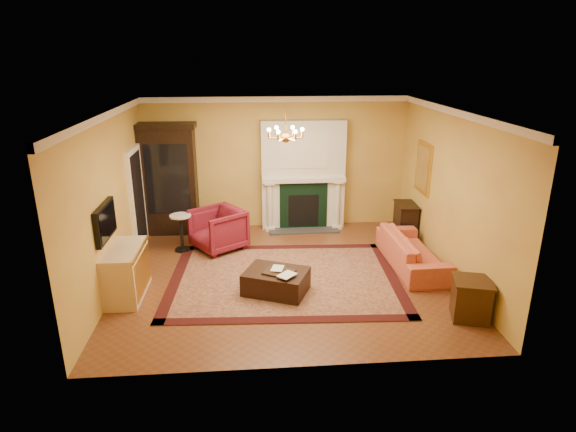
{
  "coord_description": "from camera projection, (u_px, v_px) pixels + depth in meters",
  "views": [
    {
      "loc": [
        -0.63,
        -8.06,
        3.93
      ],
      "look_at": [
        0.06,
        0.3,
        1.05
      ],
      "focal_mm": 30.0,
      "sensor_mm": 36.0,
      "label": 1
    }
  ],
  "objects": [
    {
      "name": "end_table",
      "position": [
        471.0,
        300.0,
        7.39
      ],
      "size": [
        0.65,
        0.65,
        0.61
      ],
      "primitive_type": "cube",
      "rotation": [
        0.0,
        0.0,
        -0.28
      ],
      "color": "#371F0F",
      "rests_on": "floor"
    },
    {
      "name": "topiary_right",
      "position": [
        337.0,
        165.0,
        10.93
      ],
      "size": [
        0.16,
        0.16,
        0.44
      ],
      "color": "gray",
      "rests_on": "fireplace"
    },
    {
      "name": "leather_ottoman",
      "position": [
        276.0,
        281.0,
        8.21
      ],
      "size": [
        1.24,
        1.09,
        0.38
      ],
      "primitive_type": "cube",
      "rotation": [
        0.0,
        0.0,
        -0.4
      ],
      "color": "black",
      "rests_on": "oriental_rug"
    },
    {
      "name": "floor",
      "position": [
        286.0,
        275.0,
        8.92
      ],
      "size": [
        6.0,
        5.5,
        0.02
      ],
      "primitive_type": "cube",
      "color": "brown",
      "rests_on": "ground"
    },
    {
      "name": "chandelier",
      "position": [
        286.0,
        134.0,
        8.07
      ],
      "size": [
        0.63,
        0.55,
        0.53
      ],
      "color": "#C48636",
      "rests_on": "ceiling"
    },
    {
      "name": "fireplace",
      "position": [
        303.0,
        178.0,
        11.0
      ],
      "size": [
        1.9,
        0.7,
        2.5
      ],
      "color": "silver",
      "rests_on": "wall_back"
    },
    {
      "name": "topiary_left",
      "position": [
        277.0,
        167.0,
        10.83
      ],
      "size": [
        0.16,
        0.16,
        0.42
      ],
      "color": "gray",
      "rests_on": "fireplace"
    },
    {
      "name": "pedestal_table",
      "position": [
        181.0,
        230.0,
        9.87
      ],
      "size": [
        0.44,
        0.44,
        0.78
      ],
      "color": "black",
      "rests_on": "floor"
    },
    {
      "name": "ceiling",
      "position": [
        286.0,
        110.0,
        7.94
      ],
      "size": [
        6.0,
        5.5,
        0.02
      ],
      "primitive_type": "cube",
      "color": "silver",
      "rests_on": "wall_back"
    },
    {
      "name": "wall_front",
      "position": [
        304.0,
        263.0,
        5.83
      ],
      "size": [
        6.0,
        0.02,
        3.0
      ],
      "primitive_type": "cube",
      "color": "gold",
      "rests_on": "floor"
    },
    {
      "name": "doorway",
      "position": [
        137.0,
        199.0,
        9.95
      ],
      "size": [
        0.08,
        1.05,
        2.1
      ],
      "color": "white",
      "rests_on": "wall_left"
    },
    {
      "name": "book_b",
      "position": [
        282.0,
        266.0,
        7.93
      ],
      "size": [
        0.18,
        0.17,
        0.3
      ],
      "primitive_type": "imported",
      "rotation": [
        0.0,
        0.0,
        -0.77
      ],
      "color": "gray",
      "rests_on": "ottoman_tray"
    },
    {
      "name": "wall_left",
      "position": [
        110.0,
        202.0,
        8.2
      ],
      "size": [
        0.02,
        5.5,
        3.0
      ],
      "primitive_type": "cube",
      "color": "gold",
      "rests_on": "floor"
    },
    {
      "name": "commode",
      "position": [
        126.0,
        272.0,
        8.04
      ],
      "size": [
        0.56,
        1.16,
        0.86
      ],
      "primitive_type": "cube",
      "rotation": [
        0.0,
        0.0,
        -0.01
      ],
      "color": "beige",
      "rests_on": "floor"
    },
    {
      "name": "ottoman_tray",
      "position": [
        279.0,
        272.0,
        8.08
      ],
      "size": [
        0.6,
        0.56,
        0.03
      ],
      "primitive_type": "cube",
      "rotation": [
        0.0,
        0.0,
        -0.52
      ],
      "color": "black",
      "rests_on": "leather_ottoman"
    },
    {
      "name": "china_cabinet",
      "position": [
        170.0,
        182.0,
        10.69
      ],
      "size": [
        1.19,
        0.55,
        2.37
      ],
      "primitive_type": "cube",
      "rotation": [
        0.0,
        0.0,
        -0.01
      ],
      "color": "black",
      "rests_on": "floor"
    },
    {
      "name": "coral_sofa",
      "position": [
        413.0,
        246.0,
        9.17
      ],
      "size": [
        0.66,
        2.14,
        0.83
      ],
      "primitive_type": "imported",
      "rotation": [
        0.0,
        0.0,
        1.59
      ],
      "color": "#C3673E",
      "rests_on": "floor"
    },
    {
      "name": "gilt_mirror",
      "position": [
        423.0,
        168.0,
        9.94
      ],
      "size": [
        0.06,
        0.76,
        1.05
      ],
      "color": "gold",
      "rests_on": "wall_right"
    },
    {
      "name": "console_table",
      "position": [
        405.0,
        221.0,
        10.61
      ],
      "size": [
        0.43,
        0.7,
        0.75
      ],
      "primitive_type": "cube",
      "rotation": [
        0.0,
        0.0,
        -0.07
      ],
      "color": "black",
      "rests_on": "floor"
    },
    {
      "name": "book_a",
      "position": [
        272.0,
        262.0,
        8.12
      ],
      "size": [
        0.2,
        0.08,
        0.26
      ],
      "primitive_type": "imported",
      "rotation": [
        0.0,
        0.0,
        -0.28
      ],
      "color": "gray",
      "rests_on": "ottoman_tray"
    },
    {
      "name": "tv_panel",
      "position": [
        105.0,
        222.0,
        7.68
      ],
      "size": [
        0.09,
        0.95,
        0.58
      ],
      "color": "black",
      "rests_on": "wall_left"
    },
    {
      "name": "wall_right",
      "position": [
        452.0,
        194.0,
        8.67
      ],
      "size": [
        0.02,
        5.5,
        3.0
      ],
      "primitive_type": "cube",
      "color": "gold",
      "rests_on": "floor"
    },
    {
      "name": "oriental_rug",
      "position": [
        285.0,
        278.0,
        8.78
      ],
      "size": [
        4.29,
        3.31,
        0.02
      ],
      "primitive_type": "cube",
      "rotation": [
        0.0,
        0.0,
        -0.05
      ],
      "color": "#410E16",
      "rests_on": "floor"
    },
    {
      "name": "wall_back",
      "position": [
        276.0,
        163.0,
        11.03
      ],
      "size": [
        6.0,
        0.02,
        3.0
      ],
      "primitive_type": "cube",
      "color": "gold",
      "rests_on": "floor"
    },
    {
      "name": "crown_molding",
      "position": [
        282.0,
        108.0,
        8.87
      ],
      "size": [
        6.0,
        5.5,
        0.12
      ],
      "color": "white",
      "rests_on": "ceiling"
    },
    {
      "name": "wingback_armchair",
      "position": [
        218.0,
        227.0,
        9.95
      ],
      "size": [
        1.25,
        1.26,
        0.96
      ],
      "primitive_type": "imported",
      "rotation": [
        0.0,
        0.0,
        -0.96
      ],
      "color": "maroon",
      "rests_on": "floor"
    }
  ]
}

